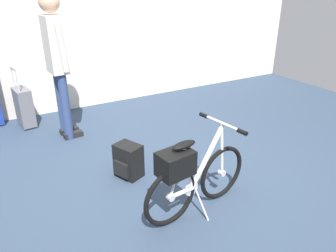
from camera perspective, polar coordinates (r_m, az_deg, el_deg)
The scene contains 6 objects.
ground_plane at distance 3.34m, azimuth 2.02°, elevation -9.45°, with size 8.05×8.05×0.00m, color #2D3D51.
back_wall at distance 5.22m, azimuth -13.80°, elevation 18.10°, with size 8.05×0.10×2.71m, color silver.
folding_bike_foreground at distance 2.71m, azimuth 4.23°, elevation -8.77°, with size 1.11×0.53×0.79m.
visitor_near_wall at distance 4.11m, azimuth -19.16°, elevation 11.35°, with size 0.30×0.54×1.77m.
rolling_suitcase at distance 4.86m, azimuth -24.28°, elevation 3.15°, with size 0.22×0.38×0.83m.
backpack_on_floor at distance 3.33m, azimuth -7.11°, elevation -6.20°, with size 0.29×0.32×0.36m.
Camera 1 is at (-1.48, -2.36, 1.85)m, focal length 34.19 mm.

